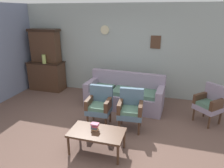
{
  "coord_description": "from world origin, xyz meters",
  "views": [
    {
      "loc": [
        1.34,
        -3.37,
        2.48
      ],
      "look_at": [
        0.07,
        1.03,
        0.85
      ],
      "focal_mm": 32.96,
      "sensor_mm": 36.0,
      "label": 1
    }
  ],
  "objects_px": {
    "vase_on_cabinet": "(44,59)",
    "floral_couch": "(125,95)",
    "side_cabinet": "(47,76)",
    "book_stack_on_table": "(95,126)",
    "coffee_table": "(97,134)",
    "wingback_chair_by_fireplace": "(210,102)",
    "armchair_row_middle": "(100,104)",
    "armchair_near_couch_end": "(131,108)"
  },
  "relations": [
    {
      "from": "side_cabinet",
      "to": "armchair_near_couch_end",
      "type": "height_order",
      "value": "side_cabinet"
    },
    {
      "from": "side_cabinet",
      "to": "armchair_near_couch_end",
      "type": "relative_size",
      "value": 1.28
    },
    {
      "from": "book_stack_on_table",
      "to": "vase_on_cabinet",
      "type": "bearing_deg",
      "value": 137.16
    },
    {
      "from": "vase_on_cabinet",
      "to": "floral_couch",
      "type": "bearing_deg",
      "value": -8.45
    },
    {
      "from": "vase_on_cabinet",
      "to": "floral_couch",
      "type": "distance_m",
      "value": 2.81
    },
    {
      "from": "side_cabinet",
      "to": "armchair_near_couch_end",
      "type": "distance_m",
      "value": 3.54
    },
    {
      "from": "side_cabinet",
      "to": "floral_couch",
      "type": "relative_size",
      "value": 0.55
    },
    {
      "from": "vase_on_cabinet",
      "to": "wingback_chair_by_fireplace",
      "type": "distance_m",
      "value": 4.84
    },
    {
      "from": "side_cabinet",
      "to": "book_stack_on_table",
      "type": "relative_size",
      "value": 7.38
    },
    {
      "from": "floral_couch",
      "to": "armchair_near_couch_end",
      "type": "distance_m",
      "value": 1.15
    },
    {
      "from": "wingback_chair_by_fireplace",
      "to": "armchair_near_couch_end",
      "type": "bearing_deg",
      "value": -155.17
    },
    {
      "from": "armchair_row_middle",
      "to": "coffee_table",
      "type": "relative_size",
      "value": 0.9
    },
    {
      "from": "armchair_row_middle",
      "to": "book_stack_on_table",
      "type": "height_order",
      "value": "armchair_row_middle"
    },
    {
      "from": "vase_on_cabinet",
      "to": "wingback_chair_by_fireplace",
      "type": "xyz_separation_m",
      "value": [
        4.75,
        -0.68,
        -0.57
      ]
    },
    {
      "from": "armchair_row_middle",
      "to": "book_stack_on_table",
      "type": "relative_size",
      "value": 5.75
    },
    {
      "from": "coffee_table",
      "to": "armchair_row_middle",
      "type": "bearing_deg",
      "value": 106.37
    },
    {
      "from": "armchair_near_couch_end",
      "to": "wingback_chair_by_fireplace",
      "type": "distance_m",
      "value": 1.88
    },
    {
      "from": "vase_on_cabinet",
      "to": "armchair_row_middle",
      "type": "distance_m",
      "value": 2.83
    },
    {
      "from": "side_cabinet",
      "to": "book_stack_on_table",
      "type": "xyz_separation_m",
      "value": [
        2.65,
        -2.56,
        0.03
      ]
    },
    {
      "from": "floral_couch",
      "to": "armchair_near_couch_end",
      "type": "xyz_separation_m",
      "value": [
        0.37,
        -1.07,
        0.17
      ]
    },
    {
      "from": "coffee_table",
      "to": "book_stack_on_table",
      "type": "bearing_deg",
      "value": 138.73
    },
    {
      "from": "armchair_near_couch_end",
      "to": "book_stack_on_table",
      "type": "height_order",
      "value": "armchair_near_couch_end"
    },
    {
      "from": "armchair_row_middle",
      "to": "coffee_table",
      "type": "height_order",
      "value": "armchair_row_middle"
    },
    {
      "from": "coffee_table",
      "to": "wingback_chair_by_fireplace",
      "type": "bearing_deg",
      "value": 39.29
    },
    {
      "from": "floral_couch",
      "to": "armchair_row_middle",
      "type": "relative_size",
      "value": 2.34
    },
    {
      "from": "floral_couch",
      "to": "coffee_table",
      "type": "bearing_deg",
      "value": -91.58
    },
    {
      "from": "vase_on_cabinet",
      "to": "book_stack_on_table",
      "type": "relative_size",
      "value": 1.75
    },
    {
      "from": "floral_couch",
      "to": "wingback_chair_by_fireplace",
      "type": "height_order",
      "value": "same"
    },
    {
      "from": "coffee_table",
      "to": "book_stack_on_table",
      "type": "xyz_separation_m",
      "value": [
        -0.05,
        0.05,
        0.12
      ]
    },
    {
      "from": "vase_on_cabinet",
      "to": "armchair_row_middle",
      "type": "bearing_deg",
      "value": -32.31
    },
    {
      "from": "armchair_near_couch_end",
      "to": "coffee_table",
      "type": "distance_m",
      "value": 1.06
    },
    {
      "from": "side_cabinet",
      "to": "armchair_near_couch_end",
      "type": "xyz_separation_m",
      "value": [
        3.13,
        -1.65,
        0.03
      ]
    },
    {
      "from": "vase_on_cabinet",
      "to": "armchair_row_middle",
      "type": "relative_size",
      "value": 0.31
    },
    {
      "from": "book_stack_on_table",
      "to": "floral_couch",
      "type": "bearing_deg",
      "value": 86.84
    },
    {
      "from": "book_stack_on_table",
      "to": "wingback_chair_by_fireplace",
      "type": "bearing_deg",
      "value": 37.83
    },
    {
      "from": "armchair_near_couch_end",
      "to": "wingback_chair_by_fireplace",
      "type": "bearing_deg",
      "value": 24.83
    },
    {
      "from": "coffee_table",
      "to": "vase_on_cabinet",
      "type": "bearing_deg",
      "value": 137.19
    },
    {
      "from": "coffee_table",
      "to": "book_stack_on_table",
      "type": "relative_size",
      "value": 6.39
    },
    {
      "from": "vase_on_cabinet",
      "to": "armchair_near_couch_end",
      "type": "distance_m",
      "value": 3.43
    },
    {
      "from": "armchair_row_middle",
      "to": "wingback_chair_by_fireplace",
      "type": "height_order",
      "value": "same"
    },
    {
      "from": "book_stack_on_table",
      "to": "coffee_table",
      "type": "bearing_deg",
      "value": -41.27
    },
    {
      "from": "side_cabinet",
      "to": "wingback_chair_by_fireplace",
      "type": "height_order",
      "value": "side_cabinet"
    }
  ]
}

